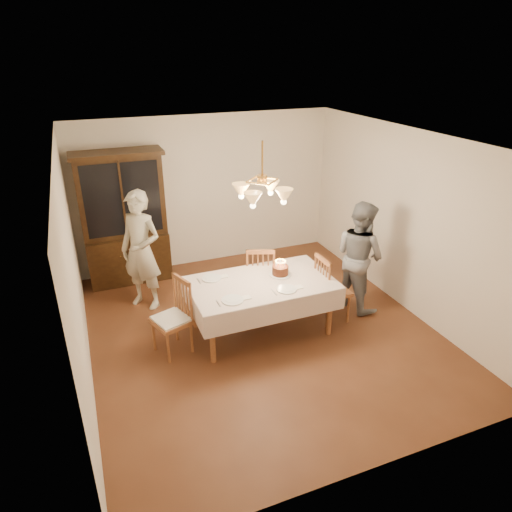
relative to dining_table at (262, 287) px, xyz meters
name	(u,v)px	position (x,y,z in m)	size (l,w,h in m)	color
ground	(261,330)	(0.00, 0.00, -0.68)	(5.00, 5.00, 0.00)	#502816
room_shell	(262,224)	(0.00, 0.00, 0.90)	(5.00, 5.00, 5.00)	white
dining_table	(262,287)	(0.00, 0.00, 0.00)	(1.90, 1.10, 0.76)	brown
china_hutch	(124,221)	(-1.46, 2.25, 0.36)	(1.38, 0.54, 2.16)	black
chair_far_side	(260,279)	(0.24, 0.63, -0.24)	(0.56, 0.55, 1.00)	brown
chair_left_end	(172,321)	(-1.22, -0.01, -0.23)	(0.54, 0.55, 1.00)	brown
chair_right_end	(332,292)	(1.04, -0.08, -0.24)	(0.43, 0.45, 1.00)	brown
elderly_woman	(141,251)	(-1.35, 1.30, 0.21)	(0.65, 0.43, 1.79)	beige
adult_in_grey	(359,256)	(1.59, 0.12, 0.14)	(0.80, 0.62, 1.64)	slate
birthday_cake	(280,271)	(0.31, 0.09, 0.14)	(0.30, 0.30, 0.22)	white
place_setting_near_left	(233,300)	(-0.50, -0.32, 0.08)	(0.42, 0.27, 0.02)	white
place_setting_near_right	(287,289)	(0.23, -0.32, 0.08)	(0.41, 0.26, 0.02)	white
place_setting_far_left	(213,278)	(-0.58, 0.33, 0.08)	(0.41, 0.26, 0.02)	white
chandelier	(262,193)	(0.00, 0.00, 1.29)	(0.62, 0.62, 0.73)	#BF8C3F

